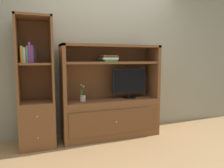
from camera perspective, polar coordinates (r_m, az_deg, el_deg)
name	(u,v)px	position (r m, az deg, el deg)	size (l,w,h in m)	color
ground_plane	(120,145)	(3.23, 2.19, -16.06)	(8.00, 8.00, 0.00)	tan
painted_rear_wall	(104,50)	(3.69, -2.13, 9.03)	(6.00, 0.10, 2.80)	gray
media_console	(111,107)	(3.45, -0.32, -6.21)	(1.55, 0.48, 1.47)	brown
tv_monitor	(129,82)	(3.49, 4.70, 0.44)	(0.59, 0.22, 0.49)	black
potted_plant	(83,98)	(3.27, -7.87, -3.62)	(0.09, 0.12, 0.26)	beige
magazine_stack	(108,59)	(3.34, -1.16, 6.85)	(0.26, 0.35, 0.09)	#338C4C
bookshelf_tall	(37,105)	(3.24, -19.57, -5.43)	(0.48, 0.49, 1.83)	brown
upright_book_row	(28,54)	(3.16, -21.58, 7.44)	(0.20, 0.17, 0.28)	gold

